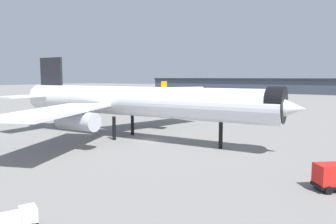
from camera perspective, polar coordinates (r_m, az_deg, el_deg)
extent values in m
plane|color=slate|center=(64.06, -3.48, -5.05)|extent=(900.00, 900.00, 0.00)
cylinder|color=white|center=(64.74, -6.02, 1.94)|extent=(57.80, 6.18, 5.93)
cone|color=white|center=(53.45, 20.08, 0.68)|extent=(6.55, 5.84, 5.81)
cone|color=white|center=(84.83, -22.13, 2.53)|extent=(7.74, 5.67, 5.64)
cylinder|color=black|center=(53.61, 18.85, 1.22)|extent=(2.70, 6.00, 5.99)
cube|color=white|center=(80.53, -1.98, 2.28)|extent=(16.73, 27.58, 0.47)
cylinder|color=#B7BAC1|center=(77.32, -2.31, 0.66)|extent=(8.10, 3.30, 3.26)
cube|color=white|center=(55.96, -19.33, 0.18)|extent=(16.92, 27.59, 0.47)
cylinder|color=#B7BAC1|center=(57.27, -16.00, -1.55)|extent=(8.10, 3.30, 3.26)
cube|color=black|center=(81.12, -20.22, 5.81)|extent=(6.94, 0.62, 9.49)
cube|color=white|center=(86.54, -17.24, 3.17)|extent=(5.24, 10.42, 0.36)
cube|color=white|center=(78.01, -24.40, 2.58)|extent=(5.24, 10.42, 0.36)
cylinder|color=black|center=(56.79, 9.45, -4.15)|extent=(0.71, 0.71, 4.75)
cylinder|color=black|center=(69.53, -6.42, -2.20)|extent=(0.71, 0.71, 4.75)
cylinder|color=black|center=(64.65, -9.66, -2.89)|extent=(0.71, 0.71, 4.75)
cylinder|color=silver|center=(207.12, 2.72, 4.03)|extent=(21.24, 29.19, 3.47)
cone|color=silver|center=(215.55, 6.56, 4.09)|extent=(4.95, 5.06, 3.40)
cone|color=silver|center=(199.70, -1.42, 3.96)|extent=(5.25, 5.58, 3.29)
cylinder|color=black|center=(215.17, 6.40, 4.15)|extent=(3.77, 3.25, 3.50)
cube|color=silver|center=(214.00, 0.94, 4.00)|extent=(13.25, 14.89, 0.28)
cylinder|color=#B7BAC1|center=(212.84, 1.35, 3.67)|extent=(4.15, 4.88, 1.91)
cube|color=silver|center=(197.95, 3.36, 3.80)|extent=(15.66, 9.13, 0.28)
cylinder|color=#B7BAC1|center=(199.93, 3.30, 3.50)|extent=(4.15, 4.88, 1.91)
cube|color=orange|center=(200.72, -0.74, 4.76)|extent=(2.49, 3.46, 5.54)
cube|color=silver|center=(203.98, -1.36, 4.10)|extent=(6.56, 5.76, 0.21)
cube|color=silver|center=(197.07, -0.43, 4.03)|extent=(6.56, 5.76, 0.21)
cylinder|color=black|center=(212.55, 5.20, 3.23)|extent=(0.42, 0.42, 2.77)
cylinder|color=black|center=(208.08, 2.08, 3.19)|extent=(0.42, 0.42, 2.77)
cylinder|color=black|center=(204.89, 2.56, 3.14)|extent=(0.42, 0.42, 2.77)
cube|color=#3D4756|center=(271.44, 17.77, 4.43)|extent=(221.82, 44.20, 10.52)
cube|color=#232628|center=(271.35, 17.81, 5.67)|extent=(222.04, 46.24, 1.20)
cube|color=red|center=(40.12, 27.29, -9.86)|extent=(4.02, 3.79, 2.20)
cylinder|color=black|center=(40.97, 25.18, -11.54)|extent=(0.89, 0.75, 0.90)
cylinder|color=black|center=(39.13, 26.95, -12.47)|extent=(0.89, 0.75, 0.90)
cube|color=silver|center=(30.02, -23.84, -16.43)|extent=(2.01, 1.87, 1.20)
cube|color=#1E2D38|center=(30.02, -22.73, -15.89)|extent=(1.23, 0.68, 0.60)
cube|color=silver|center=(29.91, -26.86, -16.97)|extent=(2.30, 2.44, 0.90)
cylinder|color=black|center=(31.12, -23.72, -17.39)|extent=(0.57, 0.75, 0.70)
cone|color=#F2600C|center=(94.33, 13.48, -1.34)|extent=(0.58, 0.58, 0.72)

